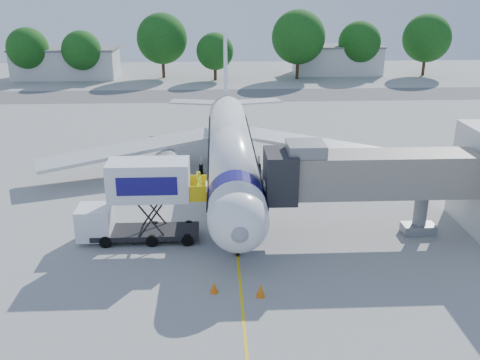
{
  "coord_description": "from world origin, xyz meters",
  "views": [
    {
      "loc": [
        -1.28,
        -39.51,
        16.1
      ],
      "look_at": [
        0.4,
        -4.46,
        3.2
      ],
      "focal_mm": 40.0,
      "sensor_mm": 36.0,
      "label": 1
    }
  ],
  "objects_px": {
    "catering_hiloader": "(140,201)",
    "aircraft": "(230,148)",
    "ground_tug": "(241,317)",
    "jet_bridge": "(358,175)"
  },
  "relations": [
    {
      "from": "jet_bridge",
      "to": "ground_tug",
      "type": "relative_size",
      "value": 4.07
    },
    {
      "from": "catering_hiloader",
      "to": "ground_tug",
      "type": "distance_m",
      "value": 12.09
    },
    {
      "from": "jet_bridge",
      "to": "ground_tug",
      "type": "xyz_separation_m",
      "value": [
        -8.15,
        -10.23,
        -3.64
      ]
    },
    {
      "from": "ground_tug",
      "to": "jet_bridge",
      "type": "bearing_deg",
      "value": 53.43
    },
    {
      "from": "jet_bridge",
      "to": "catering_hiloader",
      "type": "xyz_separation_m",
      "value": [
        -14.26,
        -0.0,
        -1.58
      ]
    },
    {
      "from": "aircraft",
      "to": "ground_tug",
      "type": "distance_m",
      "value": 21.47
    },
    {
      "from": "jet_bridge",
      "to": "ground_tug",
      "type": "bearing_deg",
      "value": -128.54
    },
    {
      "from": "catering_hiloader",
      "to": "jet_bridge",
      "type": "bearing_deg",
      "value": 0.01
    },
    {
      "from": "aircraft",
      "to": "jet_bridge",
      "type": "relative_size",
      "value": 2.71
    },
    {
      "from": "catering_hiloader",
      "to": "aircraft",
      "type": "bearing_deg",
      "value": 60.59
    }
  ]
}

